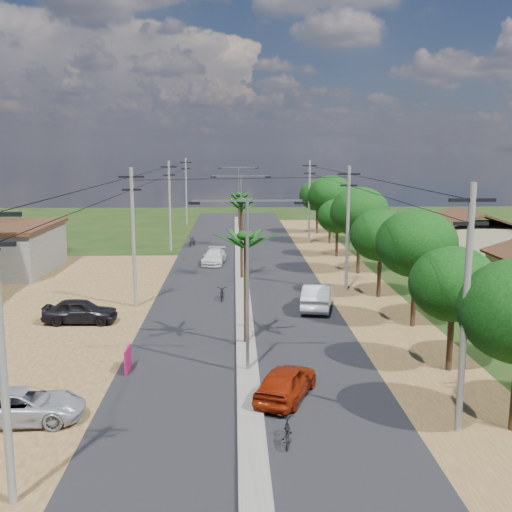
{
  "coord_description": "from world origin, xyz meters",
  "views": [
    {
      "loc": [
        -0.57,
        -25.98,
        10.08
      ],
      "look_at": [
        0.89,
        13.77,
        3.0
      ],
      "focal_mm": 42.0,
      "sensor_mm": 36.0,
      "label": 1
    }
  ],
  "objects_px": {
    "car_parked_silver": "(23,407)",
    "roadside_sign": "(128,360)",
    "moto_rider_east": "(287,433)",
    "car_silver_mid": "(317,297)",
    "car_red_near": "(286,383)",
    "car_white_far": "(214,257)",
    "car_parked_dark": "(80,311)"
  },
  "relations": [
    {
      "from": "car_parked_dark",
      "to": "roadside_sign",
      "type": "xyz_separation_m",
      "value": [
        4.14,
        -7.89,
        -0.16
      ]
    },
    {
      "from": "car_white_far",
      "to": "moto_rider_east",
      "type": "relative_size",
      "value": 2.85
    },
    {
      "from": "car_silver_mid",
      "to": "car_parked_silver",
      "type": "distance_m",
      "value": 20.5
    },
    {
      "from": "car_white_far",
      "to": "car_parked_silver",
      "type": "xyz_separation_m",
      "value": [
        -6.12,
        -31.17,
        -0.02
      ]
    },
    {
      "from": "car_red_near",
      "to": "roadside_sign",
      "type": "relative_size",
      "value": 3.0
    },
    {
      "from": "moto_rider_east",
      "to": "car_parked_silver",
      "type": "bearing_deg",
      "value": -6.6
    },
    {
      "from": "car_parked_dark",
      "to": "roadside_sign",
      "type": "height_order",
      "value": "car_parked_dark"
    },
    {
      "from": "car_silver_mid",
      "to": "car_parked_silver",
      "type": "relative_size",
      "value": 1.1
    },
    {
      "from": "moto_rider_east",
      "to": "roadside_sign",
      "type": "relative_size",
      "value": 1.13
    },
    {
      "from": "car_parked_silver",
      "to": "roadside_sign",
      "type": "bearing_deg",
      "value": -33.4
    },
    {
      "from": "car_silver_mid",
      "to": "car_parked_silver",
      "type": "xyz_separation_m",
      "value": [
        -13.2,
        -15.69,
        -0.19
      ]
    },
    {
      "from": "car_red_near",
      "to": "car_parked_dark",
      "type": "relative_size",
      "value": 0.96
    },
    {
      "from": "car_parked_silver",
      "to": "roadside_sign",
      "type": "height_order",
      "value": "car_parked_silver"
    },
    {
      "from": "car_parked_dark",
      "to": "roadside_sign",
      "type": "distance_m",
      "value": 8.91
    },
    {
      "from": "moto_rider_east",
      "to": "car_silver_mid",
      "type": "bearing_deg",
      "value": -96.02
    },
    {
      "from": "car_red_near",
      "to": "car_white_far",
      "type": "height_order",
      "value": "car_red_near"
    },
    {
      "from": "car_parked_silver",
      "to": "roadside_sign",
      "type": "distance_m",
      "value": 5.92
    },
    {
      "from": "car_silver_mid",
      "to": "car_white_far",
      "type": "bearing_deg",
      "value": -53.7
    },
    {
      "from": "car_parked_dark",
      "to": "moto_rider_east",
      "type": "relative_size",
      "value": 2.75
    },
    {
      "from": "car_red_near",
      "to": "car_parked_silver",
      "type": "distance_m",
      "value": 10.15
    },
    {
      "from": "car_parked_dark",
      "to": "car_white_far",
      "type": "bearing_deg",
      "value": -20.79
    },
    {
      "from": "car_silver_mid",
      "to": "roadside_sign",
      "type": "bearing_deg",
      "value": 57.78
    },
    {
      "from": "car_white_far",
      "to": "car_parked_silver",
      "type": "distance_m",
      "value": 31.77
    },
    {
      "from": "car_parked_silver",
      "to": "moto_rider_east",
      "type": "relative_size",
      "value": 2.9
    },
    {
      "from": "roadside_sign",
      "to": "car_silver_mid",
      "type": "bearing_deg",
      "value": 45.74
    },
    {
      "from": "car_white_far",
      "to": "roadside_sign",
      "type": "relative_size",
      "value": 3.21
    },
    {
      "from": "car_parked_silver",
      "to": "car_white_far",
      "type": "bearing_deg",
      "value": -14.11
    },
    {
      "from": "car_parked_silver",
      "to": "moto_rider_east",
      "type": "distance_m",
      "value": 9.91
    },
    {
      "from": "car_parked_silver",
      "to": "car_parked_dark",
      "type": "relative_size",
      "value": 1.05
    },
    {
      "from": "car_silver_mid",
      "to": "car_parked_dark",
      "type": "distance_m",
      "value": 14.59
    },
    {
      "from": "car_white_far",
      "to": "car_parked_dark",
      "type": "relative_size",
      "value": 1.03
    },
    {
      "from": "car_red_near",
      "to": "car_white_far",
      "type": "xyz_separation_m",
      "value": [
        -3.88,
        29.43,
        -0.06
      ]
    }
  ]
}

